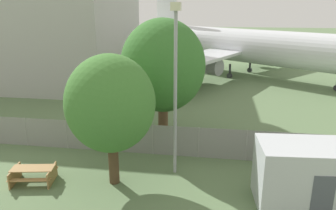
{
  "coord_description": "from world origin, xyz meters",
  "views": [
    {
      "loc": [
        3.43,
        -6.26,
        8.08
      ],
      "look_at": [
        0.39,
        13.23,
        2.0
      ],
      "focal_mm": 35.0,
      "sensor_mm": 36.0,
      "label": 1
    }
  ],
  "objects_px": {
    "portable_cabin": "(300,175)",
    "tree_near_hangar": "(163,66)",
    "tree_left_of_cabin": "(110,104)",
    "airplane": "(250,47)",
    "picnic_bench_near_cabin": "(33,173)"
  },
  "relations": [
    {
      "from": "airplane",
      "to": "picnic_bench_near_cabin",
      "type": "relative_size",
      "value": 15.2
    },
    {
      "from": "tree_near_hangar",
      "to": "portable_cabin",
      "type": "bearing_deg",
      "value": -42.1
    },
    {
      "from": "picnic_bench_near_cabin",
      "to": "tree_left_of_cabin",
      "type": "relative_size",
      "value": 0.35
    },
    {
      "from": "tree_near_hangar",
      "to": "tree_left_of_cabin",
      "type": "distance_m",
      "value": 5.89
    },
    {
      "from": "portable_cabin",
      "to": "picnic_bench_near_cabin",
      "type": "height_order",
      "value": "portable_cabin"
    },
    {
      "from": "picnic_bench_near_cabin",
      "to": "tree_near_hangar",
      "type": "xyz_separation_m",
      "value": [
        5.14,
        6.28,
        4.11
      ]
    },
    {
      "from": "portable_cabin",
      "to": "tree_left_of_cabin",
      "type": "relative_size",
      "value": 0.6
    },
    {
      "from": "portable_cabin",
      "to": "tree_near_hangar",
      "type": "bearing_deg",
      "value": 133.59
    },
    {
      "from": "airplane",
      "to": "picnic_bench_near_cabin",
      "type": "height_order",
      "value": "airplane"
    },
    {
      "from": "portable_cabin",
      "to": "tree_near_hangar",
      "type": "height_order",
      "value": "tree_near_hangar"
    },
    {
      "from": "airplane",
      "to": "tree_left_of_cabin",
      "type": "height_order",
      "value": "airplane"
    },
    {
      "from": "airplane",
      "to": "tree_near_hangar",
      "type": "relative_size",
      "value": 4.46
    },
    {
      "from": "portable_cabin",
      "to": "tree_left_of_cabin",
      "type": "distance_m",
      "value": 8.57
    },
    {
      "from": "tree_near_hangar",
      "to": "picnic_bench_near_cabin",
      "type": "bearing_deg",
      "value": -129.29
    },
    {
      "from": "portable_cabin",
      "to": "tree_near_hangar",
      "type": "distance_m",
      "value": 9.72
    }
  ]
}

